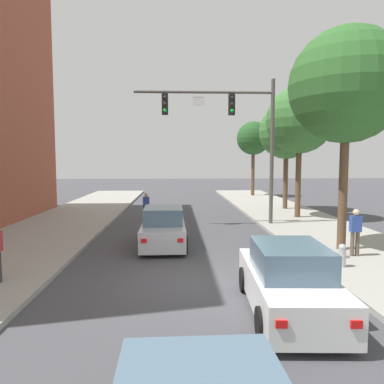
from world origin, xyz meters
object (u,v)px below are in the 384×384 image
pedestrian_sidewalk_right_walker (355,230)px  street_tree_second (300,121)px  pedestrian_crossing_road (146,205)px  fire_hydrant (342,255)px  street_tree_farthest (253,139)px  traffic_signal_mast (233,124)px  street_tree_nearest (347,86)px  street_tree_third (287,132)px  car_following_white (288,281)px  car_lead_silver (163,228)px

pedestrian_sidewalk_right_walker → street_tree_second: 9.99m
pedestrian_crossing_road → fire_hydrant: 11.93m
fire_hydrant → pedestrian_sidewalk_right_walker: bearing=50.4°
street_tree_second → street_tree_farthest: street_tree_second is taller
traffic_signal_mast → street_tree_nearest: 6.61m
street_tree_second → street_tree_farthest: bearing=89.2°
pedestrian_crossing_road → street_tree_third: street_tree_third is taller
pedestrian_crossing_road → pedestrian_sidewalk_right_walker: (7.92, -8.48, 0.15)m
pedestrian_crossing_road → street_tree_second: bearing=1.8°
pedestrian_crossing_road → street_tree_nearest: bearing=-43.4°
pedestrian_sidewalk_right_walker → fire_hydrant: pedestrian_sidewalk_right_walker is taller
car_following_white → street_tree_farthest: (4.79, 26.44, 4.82)m
fire_hydrant → street_tree_farthest: street_tree_farthest is taller
street_tree_nearest → fire_hydrant: bearing=-114.3°
car_following_white → pedestrian_crossing_road: (-4.25, 12.70, 0.19)m
pedestrian_sidewalk_right_walker → pedestrian_crossing_road: bearing=133.1°
car_following_white → pedestrian_sidewalk_right_walker: size_ratio=2.63×
car_lead_silver → street_tree_nearest: (6.71, -1.42, 5.43)m
street_tree_nearest → street_tree_second: (0.95, 7.76, -0.38)m
pedestrian_crossing_road → car_lead_silver: bearing=-78.9°
street_tree_second → car_following_white: bearing=-109.5°
traffic_signal_mast → fire_hydrant: traffic_signal_mast is taller
pedestrian_crossing_road → fire_hydrant: (6.89, -9.73, -0.41)m
car_following_white → fire_hydrant: car_following_white is taller
car_lead_silver → fire_hydrant: 6.78m
pedestrian_crossing_road → street_tree_nearest: street_tree_nearest is taller
traffic_signal_mast → car_following_white: 11.87m
traffic_signal_mast → pedestrian_crossing_road: size_ratio=4.57×
traffic_signal_mast → street_tree_second: size_ratio=0.99×
fire_hydrant → street_tree_second: size_ratio=0.10×
car_lead_silver → car_following_white: (3.06, -6.64, 0.00)m
car_following_white → street_tree_third: bearing=73.4°
fire_hydrant → street_tree_farthest: 24.10m
pedestrian_sidewalk_right_walker → street_tree_second: (0.93, 8.76, 4.71)m
street_tree_second → street_tree_nearest: bearing=-97.0°
car_lead_silver → pedestrian_crossing_road: size_ratio=2.60×
car_lead_silver → street_tree_farthest: 21.84m
pedestrian_crossing_road → street_tree_nearest: size_ratio=0.20×
street_tree_second → street_tree_third: street_tree_second is taller
pedestrian_crossing_road → street_tree_farthest: size_ratio=0.23×
car_following_white → fire_hydrant: size_ratio=6.00×
traffic_signal_mast → car_lead_silver: (-3.46, -4.28, -4.65)m
traffic_signal_mast → car_lead_silver: 7.21m
traffic_signal_mast → street_tree_second: 4.70m
car_lead_silver → street_tree_third: street_tree_third is taller
pedestrian_sidewalk_right_walker → car_following_white: bearing=-131.0°
street_tree_farthest → car_lead_silver: bearing=-111.6°
pedestrian_sidewalk_right_walker → fire_hydrant: size_ratio=2.28×
car_following_white → street_tree_second: (4.60, 12.98, 5.05)m
car_lead_silver → street_tree_third: bearing=51.4°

